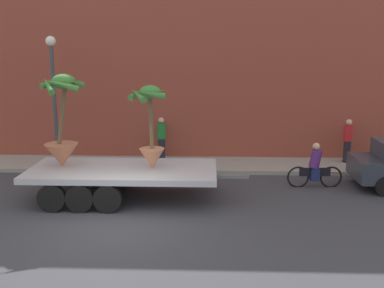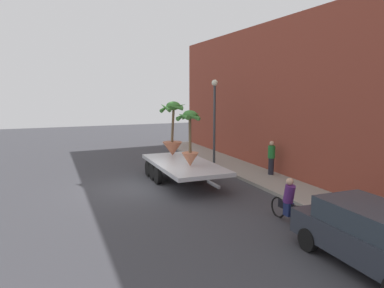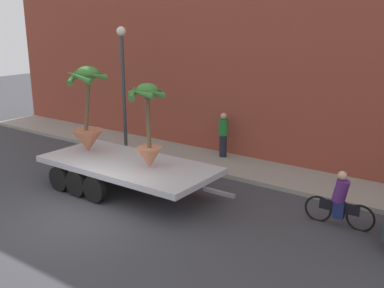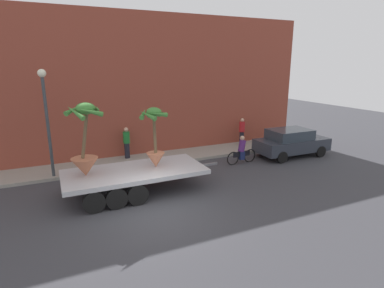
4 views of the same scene
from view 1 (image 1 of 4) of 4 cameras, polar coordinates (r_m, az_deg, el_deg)
name	(u,v)px [view 1 (image 1 of 4)]	position (r m, az deg, el deg)	size (l,w,h in m)	color
ground_plane	(117,226)	(12.22, -9.42, -10.15)	(60.00, 60.00, 0.00)	#38383D
sidewalk	(148,164)	(17.91, -5.57, -2.57)	(24.00, 2.20, 0.15)	gray
building_facade	(151,63)	(19.03, -5.12, 10.11)	(24.00, 1.20, 7.90)	brown
flatbed_trailer	(115,174)	(14.12, -9.59, -3.79)	(6.69, 2.65, 0.98)	#B7BABF
potted_palm_rear	(151,129)	(13.59, -5.20, 1.89)	(1.19, 1.24, 2.52)	#C17251
potted_palm_middle	(62,130)	(14.32, -15.99, 1.73)	(1.36, 1.47, 2.84)	#B26647
cyclist	(315,168)	(15.63, 15.20, -2.88)	(1.84, 0.36, 1.54)	black
pedestrian_near_gate	(161,138)	(18.20, -3.85, 0.82)	(0.36, 0.36, 1.71)	black
pedestrian_far_left	(348,140)	(18.72, 18.97, 0.50)	(0.36, 0.36, 1.71)	black
street_lamp	(53,85)	(17.38, -17.02, 7.07)	(0.36, 0.36, 4.83)	#383D42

